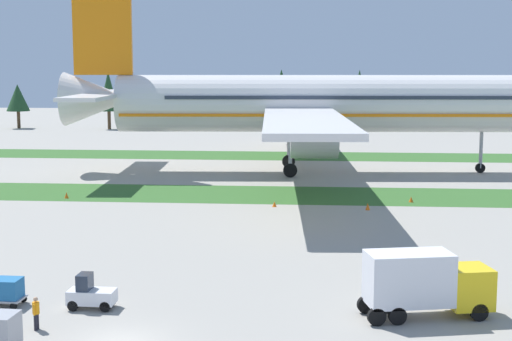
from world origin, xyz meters
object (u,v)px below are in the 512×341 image
object	(u,v)px
cargo_dolly_lead	(4,290)
ground_crew_marshaller	(36,312)
taxiway_marker_3	(411,199)
airliner	(310,103)
catering_truck	(425,282)
taxiway_marker_2	(66,195)
taxiway_marker_1	(274,204)
baggage_tug	(91,294)
taxiway_marker_0	(368,206)

from	to	relation	value
cargo_dolly_lead	ground_crew_marshaller	world-z (taller)	ground_crew_marshaller
cargo_dolly_lead	taxiway_marker_3	distance (m)	43.90
airliner	catering_truck	size ratio (longest dim) A/B	10.43
taxiway_marker_2	taxiway_marker_3	distance (m)	34.74
taxiway_marker_1	taxiway_marker_2	bearing A→B (deg)	172.17
baggage_tug	taxiway_marker_0	bearing A→B (deg)	151.60
taxiway_marker_0	taxiway_marker_1	world-z (taller)	taxiway_marker_0
baggage_tug	taxiway_marker_1	xyz separation A→B (m)	(8.46, 31.31, -0.57)
baggage_tug	ground_crew_marshaller	xyz separation A→B (m)	(-1.74, -3.60, 0.13)
catering_truck	ground_crew_marshaller	size ratio (longest dim) A/B	4.19
cargo_dolly_lead	taxiway_marker_0	size ratio (longest dim) A/B	3.33
ground_crew_marshaller	airliner	bearing A→B (deg)	-12.25
taxiway_marker_1	taxiway_marker_2	distance (m)	21.60
airliner	catering_truck	xyz separation A→B (m)	(6.78, -55.10, -6.76)
taxiway_marker_0	taxiway_marker_1	distance (m)	8.85
baggage_tug	taxiway_marker_1	world-z (taller)	baggage_tug
baggage_tug	taxiway_marker_3	bearing A→B (deg)	149.16
airliner	ground_crew_marshaller	world-z (taller)	airliner
catering_truck	taxiway_marker_1	world-z (taller)	catering_truck
catering_truck	taxiway_marker_3	distance (m)	35.03
taxiway_marker_2	taxiway_marker_3	size ratio (longest dim) A/B	1.13
ground_crew_marshaller	taxiway_marker_3	bearing A→B (deg)	-31.01
cargo_dolly_lead	airliner	bearing A→B (deg)	164.46
cargo_dolly_lead	baggage_tug	bearing A→B (deg)	90.00
catering_truck	ground_crew_marshaller	bearing A→B (deg)	-92.06
taxiway_marker_1	baggage_tug	bearing A→B (deg)	-105.12
cargo_dolly_lead	catering_truck	distance (m)	23.35
taxiway_marker_3	cargo_dolly_lead	bearing A→B (deg)	-127.67
baggage_tug	taxiway_marker_2	size ratio (longest dim) A/B	4.18
airliner	taxiway_marker_1	distance (m)	25.47
airliner	catering_truck	bearing A→B (deg)	3.49
baggage_tug	taxiway_marker_2	world-z (taller)	baggage_tug
taxiway_marker_1	taxiway_marker_2	xyz separation A→B (m)	(-21.39, 2.94, 0.07)
taxiway_marker_3	airliner	bearing A→B (deg)	116.89
cargo_dolly_lead	catering_truck	world-z (taller)	catering_truck
taxiway_marker_3	baggage_tug	bearing A→B (deg)	-122.03
baggage_tug	taxiway_marker_1	distance (m)	32.44
taxiway_marker_1	taxiway_marker_2	size ratio (longest dim) A/B	0.79
airliner	baggage_tug	size ratio (longest dim) A/B	28.92
airliner	taxiway_marker_1	xyz separation A→B (m)	(-3.05, -23.83, -8.47)
catering_truck	baggage_tug	bearing A→B (deg)	-102.24
taxiway_marker_0	taxiway_marker_1	size ratio (longest dim) A/B	1.36
ground_crew_marshaller	taxiway_marker_0	world-z (taller)	ground_crew_marshaller
baggage_tug	cargo_dolly_lead	xyz separation A→B (m)	(-5.02, 0.10, 0.10)
catering_truck	taxiway_marker_3	xyz separation A→B (m)	(3.50, 34.82, -1.68)
cargo_dolly_lead	taxiway_marker_1	world-z (taller)	cargo_dolly_lead
taxiway_marker_0	taxiway_marker_2	xyz separation A→B (m)	(-30.19, 3.86, -0.02)
cargo_dolly_lead	taxiway_marker_1	bearing A→B (deg)	157.82
catering_truck	taxiway_marker_0	distance (m)	30.42
cargo_dolly_lead	taxiway_marker_0	distance (m)	37.61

